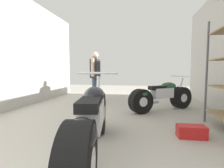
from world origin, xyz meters
TOP-DOWN VIEW (x-y plane):
  - ground_plane at (0.00, 3.25)m, footprint 15.59×15.59m
  - garage_partition_left at (-2.62, 3.25)m, footprint 0.08×7.15m
  - motorcycle_maroon_cruiser at (0.15, 1.56)m, footprint 0.71×2.12m
  - motorcycle_black_naked at (1.18, 4.05)m, footprint 1.65×1.29m
  - mechanic_in_blue at (-0.81, 4.96)m, footprint 0.23×0.65m
  - red_toolbox at (1.45, 2.39)m, footprint 0.42×0.23m

SIDE VIEW (x-z plane):
  - ground_plane at x=0.00m, z-range 0.00..0.00m
  - red_toolbox at x=1.45m, z-range 0.00..0.18m
  - motorcycle_black_naked at x=1.18m, z-range -0.08..0.80m
  - motorcycle_maroon_cruiser at x=0.15m, z-range -0.08..0.91m
  - mechanic_in_blue at x=-0.81m, z-range 0.11..1.73m
  - garage_partition_left at x=-2.62m, z-range 0.00..3.11m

